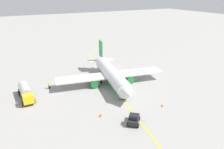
% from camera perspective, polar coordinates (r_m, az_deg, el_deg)
% --- Properties ---
extents(ground_plane, '(400.00, 400.00, 0.00)m').
position_cam_1_polar(ground_plane, '(60.54, 0.00, -2.64)').
color(ground_plane, '#9E9B96').
extents(airplane, '(28.92, 30.86, 9.87)m').
position_cam_1_polar(airplane, '(59.88, -0.13, -0.07)').
color(airplane, white).
rests_on(airplane, ground).
extents(fuel_tanker, '(9.66, 3.04, 3.15)m').
position_cam_1_polar(fuel_tanker, '(56.17, -21.95, -4.39)').
color(fuel_tanker, '#2D2D33').
rests_on(fuel_tanker, ground).
extents(pushback_tug, '(4.08, 3.94, 2.20)m').
position_cam_1_polar(pushback_tug, '(43.53, 5.79, -11.66)').
color(pushback_tug, '#232328').
rests_on(pushback_tug, ground).
extents(refueling_worker, '(0.56, 0.63, 1.71)m').
position_cam_1_polar(refueling_worker, '(60.15, -16.30, -2.87)').
color(refueling_worker, navy).
rests_on(refueling_worker, ground).
extents(safety_cone_nose, '(0.55, 0.55, 0.61)m').
position_cam_1_polar(safety_cone_nose, '(50.68, 13.18, -7.96)').
color(safety_cone_nose, '#F2590F').
rests_on(safety_cone_nose, ground).
extents(safety_cone_wingtip, '(0.61, 0.61, 0.68)m').
position_cam_1_polar(safety_cone_wingtip, '(45.88, -3.06, -10.67)').
color(safety_cone_wingtip, '#F2590F').
rests_on(safety_cone_wingtip, ground).
extents(taxi_line_marking, '(65.48, 12.77, 0.01)m').
position_cam_1_polar(taxi_line_marking, '(60.54, 0.00, -2.64)').
color(taxi_line_marking, yellow).
rests_on(taxi_line_marking, ground).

